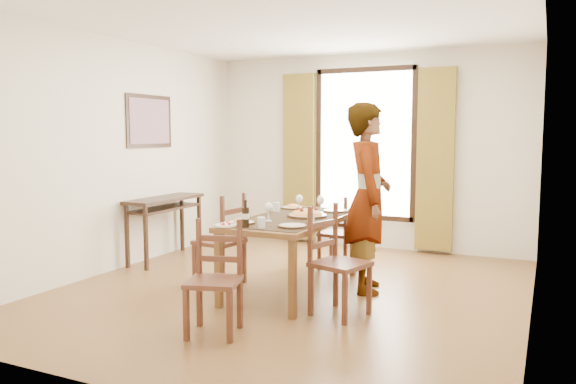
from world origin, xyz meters
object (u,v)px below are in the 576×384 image
at_px(console_table, 165,206).
at_px(dining_table, 293,224).
at_px(man, 368,198).
at_px(pasta_platter, 307,212).

xyz_separation_m(console_table, dining_table, (2.04, -0.57, 0.00)).
bearing_deg(man, console_table, 65.13).
height_order(console_table, dining_table, console_table).
xyz_separation_m(dining_table, man, (0.69, 0.32, 0.27)).
xyz_separation_m(console_table, man, (2.73, -0.26, 0.27)).
bearing_deg(dining_table, pasta_platter, 28.36).
distance_m(console_table, pasta_platter, 2.22).
bearing_deg(man, dining_table, 95.17).
bearing_deg(dining_table, man, 24.69).
distance_m(console_table, dining_table, 2.12).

